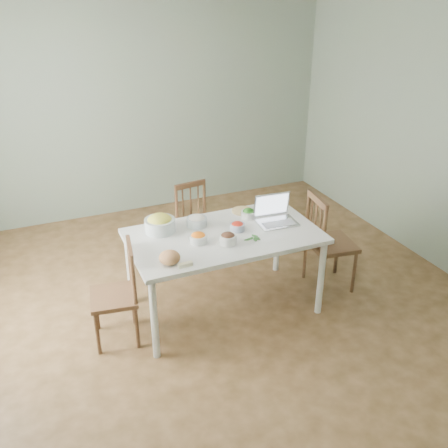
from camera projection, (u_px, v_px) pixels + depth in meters
name	position (u px, v px, depth m)	size (l,w,h in m)	color
floor	(218.00, 301.00, 4.95)	(5.00, 5.00, 0.00)	#442F15
ceiling	(216.00, 5.00, 3.75)	(5.00, 5.00, 0.00)	white
wall_back	(143.00, 111.00, 6.41)	(5.00, 0.00, 2.70)	gray
wall_front	(423.00, 349.00, 2.29)	(5.00, 0.00, 2.70)	gray
wall_right	(437.00, 141.00, 5.23)	(0.00, 5.00, 2.70)	gray
dining_table	(224.00, 272.00, 4.68)	(1.72, 0.97, 0.81)	silver
chair_far	(199.00, 226.00, 5.43)	(0.40, 0.38, 0.91)	#482A16
chair_left	(113.00, 295.00, 4.24)	(0.41, 0.39, 0.92)	#482A16
chair_right	(331.00, 241.00, 5.00)	(0.45, 0.43, 1.02)	#482A16
bread_boule	(170.00, 258.00, 4.01)	(0.17, 0.17, 0.11)	tan
butter_stick	(185.00, 265.00, 3.99)	(0.12, 0.03, 0.03)	#FFF9C6
bowl_squash	(160.00, 223.00, 4.51)	(0.28, 0.28, 0.16)	gold
bowl_carrot	(198.00, 238.00, 4.34)	(0.16, 0.16, 0.09)	orange
bowl_onion	(197.00, 221.00, 4.63)	(0.19, 0.19, 0.10)	white
bowl_mushroom	(228.00, 238.00, 4.32)	(0.15, 0.15, 0.10)	#47241B
bowl_redpep	(237.00, 226.00, 4.55)	(0.14, 0.14, 0.08)	red
bowl_broccoli	(249.00, 213.00, 4.79)	(0.14, 0.14, 0.09)	#255320
flatbread	(242.00, 211.00, 4.93)	(0.20, 0.20, 0.02)	beige
basil_bunch	(252.00, 238.00, 4.41)	(0.17, 0.17, 0.02)	#276421
laptop	(278.00, 211.00, 4.64)	(0.36, 0.29, 0.25)	silver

